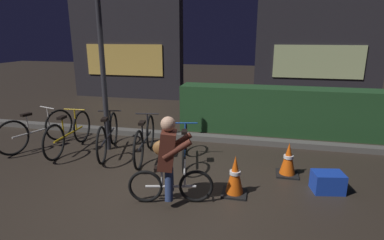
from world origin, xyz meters
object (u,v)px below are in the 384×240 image
object	(u,v)px
cyclist	(169,160)
traffic_cone_far	(288,160)
parked_bike_center_left	(108,136)
parked_bike_right_mid	(185,146)
parked_bike_left_mid	(69,133)
blue_crate	(328,182)
traffic_cone_near	(235,176)
parked_bike_center_right	(145,140)
parked_bike_leftmost	(37,130)
street_post	(103,77)

from	to	relation	value
cyclist	traffic_cone_far	bearing A→B (deg)	23.59
parked_bike_center_left	parked_bike_right_mid	size ratio (longest dim) A/B	1.15
traffic_cone_far	cyclist	world-z (taller)	cyclist
parked_bike_right_mid	traffic_cone_far	bearing A→B (deg)	-106.43
parked_bike_left_mid	cyclist	world-z (taller)	cyclist
parked_bike_left_mid	blue_crate	world-z (taller)	parked_bike_left_mid
traffic_cone_far	cyclist	bearing A→B (deg)	-143.14
traffic_cone_far	blue_crate	distance (m)	0.72
parked_bike_right_mid	traffic_cone_near	xyz separation A→B (m)	(1.00, -0.99, -0.03)
parked_bike_right_mid	traffic_cone_near	size ratio (longest dim) A/B	2.45
parked_bike_left_mid	parked_bike_center_right	size ratio (longest dim) A/B	1.00
parked_bike_right_mid	traffic_cone_near	bearing A→B (deg)	-146.75
parked_bike_center_right	cyclist	xyz separation A→B (m)	(0.92, -1.45, 0.26)
parked_bike_leftmost	traffic_cone_near	xyz separation A→B (m)	(4.19, -1.09, -0.07)
parked_bike_leftmost	parked_bike_left_mid	bearing A→B (deg)	-73.34
traffic_cone_far	parked_bike_right_mid	bearing A→B (deg)	175.77
parked_bike_right_mid	traffic_cone_near	distance (m)	1.41
parked_bike_left_mid	traffic_cone_far	size ratio (longest dim) A/B	3.04
parked_bike_right_mid	blue_crate	size ratio (longest dim) A/B	3.37
street_post	cyclist	xyz separation A→B (m)	(1.82, -1.71, -0.85)
cyclist	parked_bike_center_left	bearing A→B (deg)	125.31
blue_crate	traffic_cone_far	bearing A→B (deg)	140.31
parked_bike_leftmost	cyclist	distance (m)	3.64
parked_bike_left_mid	traffic_cone_far	distance (m)	4.24
street_post	blue_crate	distance (m)	4.36
traffic_cone_far	cyclist	xyz separation A→B (m)	(-1.68, -1.26, 0.35)
parked_bike_center_left	blue_crate	world-z (taller)	parked_bike_center_left
traffic_cone_near	blue_crate	world-z (taller)	traffic_cone_near
street_post	parked_bike_center_left	size ratio (longest dim) A/B	1.75
street_post	traffic_cone_far	xyz separation A→B (m)	(3.50, -0.45, -1.21)
parked_bike_left_mid	cyclist	size ratio (longest dim) A/B	1.39
parked_bike_center_left	blue_crate	bearing A→B (deg)	-115.42
blue_crate	parked_bike_leftmost	bearing A→B (deg)	172.94
street_post	traffic_cone_far	distance (m)	3.73
parked_bike_left_mid	blue_crate	bearing A→B (deg)	-101.59
blue_crate	parked_bike_center_right	bearing A→B (deg)	168.48
parked_bike_center_right	parked_bike_right_mid	world-z (taller)	parked_bike_center_right
parked_bike_right_mid	traffic_cone_far	xyz separation A→B (m)	(1.80, -0.13, -0.04)
parked_bike_right_mid	cyclist	world-z (taller)	cyclist
parked_bike_right_mid	street_post	bearing A→B (deg)	67.38
blue_crate	cyclist	bearing A→B (deg)	-160.11
parked_bike_left_mid	traffic_cone_far	xyz separation A→B (m)	(4.24, -0.21, -0.09)
parked_bike_leftmost	traffic_cone_near	size ratio (longest dim) A/B	2.76
parked_bike_leftmost	traffic_cone_far	world-z (taller)	parked_bike_leftmost
street_post	blue_crate	bearing A→B (deg)	-12.52
parked_bike_leftmost	parked_bike_left_mid	xyz separation A→B (m)	(0.76, -0.02, -0.00)
parked_bike_center_left	cyclist	xyz separation A→B (m)	(1.71, -1.51, 0.27)
parked_bike_left_mid	traffic_cone_near	bearing A→B (deg)	-110.92
parked_bike_center_right	cyclist	world-z (taller)	cyclist
street_post	parked_bike_center_left	distance (m)	1.14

